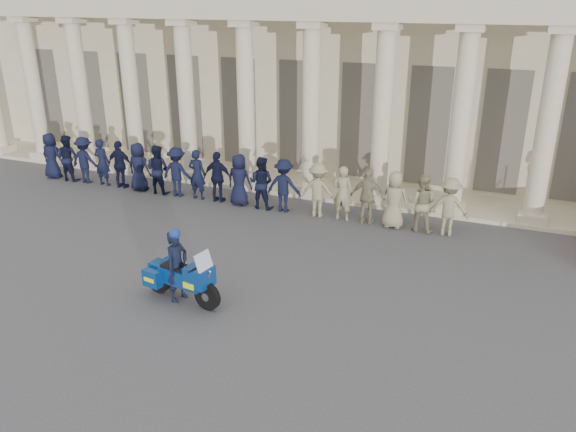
# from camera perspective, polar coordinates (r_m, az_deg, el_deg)

# --- Properties ---
(ground) EXTENTS (90.00, 90.00, 0.00)m
(ground) POSITION_cam_1_polar(r_m,az_deg,el_deg) (14.18, -4.01, -8.52)
(ground) COLOR #3E3E41
(ground) RESTS_ON ground
(building) EXTENTS (40.00, 12.50, 9.00)m
(building) POSITION_cam_1_polar(r_m,az_deg,el_deg) (26.44, 10.34, 15.59)
(building) COLOR #BEB18E
(building) RESTS_ON ground
(officer_rank) EXTENTS (17.04, 0.71, 1.88)m
(officer_rank) POSITION_cam_1_polar(r_m,az_deg,el_deg) (20.44, -6.36, 3.85)
(officer_rank) COLOR black
(officer_rank) RESTS_ON ground
(motorcycle) EXTENTS (2.31, 1.08, 1.49)m
(motorcycle) POSITION_cam_1_polar(r_m,az_deg,el_deg) (14.08, -10.72, -6.13)
(motorcycle) COLOR black
(motorcycle) RESTS_ON ground
(rider) EXTENTS (0.54, 0.73, 1.92)m
(rider) POSITION_cam_1_polar(r_m,az_deg,el_deg) (14.02, -11.20, -4.90)
(rider) COLOR black
(rider) RESTS_ON ground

